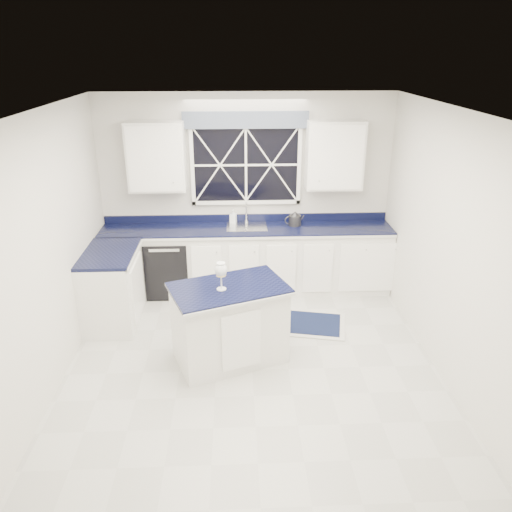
{
  "coord_description": "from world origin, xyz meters",
  "views": [
    {
      "loc": [
        -0.16,
        -4.49,
        3.23
      ],
      "look_at": [
        0.06,
        0.4,
        1.17
      ],
      "focal_mm": 35.0,
      "sensor_mm": 36.0,
      "label": 1
    }
  ],
  "objects_px": {
    "kettle": "(295,219)",
    "island": "(230,323)",
    "faucet": "(246,212)",
    "wine_glass": "(221,271)",
    "soap_bottle": "(233,216)",
    "dishwasher": "(169,264)"
  },
  "relations": [
    {
      "from": "kettle",
      "to": "island",
      "type": "bearing_deg",
      "value": -129.04
    },
    {
      "from": "faucet",
      "to": "island",
      "type": "xyz_separation_m",
      "value": [
        -0.24,
        -1.91,
        -0.65
      ]
    },
    {
      "from": "wine_glass",
      "to": "soap_bottle",
      "type": "xyz_separation_m",
      "value": [
        0.13,
        2.0,
        -0.07
      ]
    },
    {
      "from": "wine_glass",
      "to": "soap_bottle",
      "type": "bearing_deg",
      "value": 86.38
    },
    {
      "from": "soap_bottle",
      "to": "wine_glass",
      "type": "bearing_deg",
      "value": -93.62
    },
    {
      "from": "dishwasher",
      "to": "island",
      "type": "xyz_separation_m",
      "value": [
        0.86,
        -1.72,
        0.04
      ]
    },
    {
      "from": "island",
      "to": "wine_glass",
      "type": "distance_m",
      "value": 0.66
    },
    {
      "from": "faucet",
      "to": "island",
      "type": "bearing_deg",
      "value": -97.09
    },
    {
      "from": "soap_bottle",
      "to": "faucet",
      "type": "bearing_deg",
      "value": -7.86
    },
    {
      "from": "dishwasher",
      "to": "kettle",
      "type": "relative_size",
      "value": 2.91
    },
    {
      "from": "faucet",
      "to": "soap_bottle",
      "type": "xyz_separation_m",
      "value": [
        -0.19,
        0.03,
        -0.06
      ]
    },
    {
      "from": "wine_glass",
      "to": "soap_bottle",
      "type": "distance_m",
      "value": 2.0
    },
    {
      "from": "dishwasher",
      "to": "soap_bottle",
      "type": "relative_size",
      "value": 4.33
    },
    {
      "from": "island",
      "to": "wine_glass",
      "type": "relative_size",
      "value": 4.57
    },
    {
      "from": "island",
      "to": "kettle",
      "type": "xyz_separation_m",
      "value": [
        0.9,
        1.79,
        0.58
      ]
    },
    {
      "from": "kettle",
      "to": "soap_bottle",
      "type": "xyz_separation_m",
      "value": [
        -0.85,
        0.15,
        0.0
      ]
    },
    {
      "from": "wine_glass",
      "to": "island",
      "type": "bearing_deg",
      "value": 39.7
    },
    {
      "from": "faucet",
      "to": "wine_glass",
      "type": "bearing_deg",
      "value": -98.98
    },
    {
      "from": "dishwasher",
      "to": "wine_glass",
      "type": "bearing_deg",
      "value": -66.1
    },
    {
      "from": "dishwasher",
      "to": "faucet",
      "type": "distance_m",
      "value": 1.31
    },
    {
      "from": "kettle",
      "to": "wine_glass",
      "type": "bearing_deg",
      "value": -130.09
    },
    {
      "from": "dishwasher",
      "to": "soap_bottle",
      "type": "distance_m",
      "value": 1.13
    }
  ]
}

